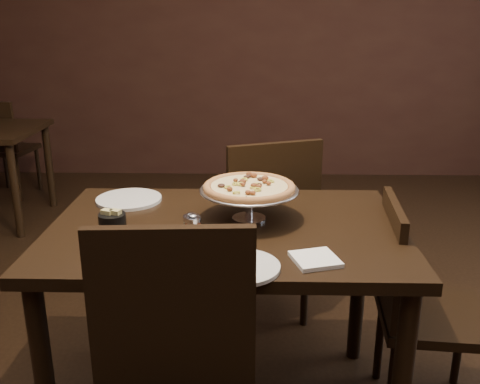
{
  "coord_description": "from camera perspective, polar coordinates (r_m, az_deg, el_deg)",
  "views": [
    {
      "loc": [
        0.02,
        -1.75,
        1.54
      ],
      "look_at": [
        -0.02,
        0.12,
        0.92
      ],
      "focal_mm": 40.0,
      "sensor_mm": 36.0,
      "label": 1
    }
  ],
  "objects": [
    {
      "name": "room",
      "position": [
        1.78,
        2.79,
        13.86
      ],
      "size": [
        6.04,
        7.04,
        2.84
      ],
      "color": "black",
      "rests_on": "ground"
    },
    {
      "name": "dining_table",
      "position": [
        2.0,
        -1.47,
        -6.42
      ],
      "size": [
        1.29,
        0.86,
        0.81
      ],
      "rotation": [
        0.0,
        0.0,
        -0.0
      ],
      "color": "black",
      "rests_on": "ground"
    },
    {
      "name": "pizza_stand",
      "position": [
        1.98,
        0.98,
        0.46
      ],
      "size": [
        0.37,
        0.37,
        0.15
      ],
      "color": "silver",
      "rests_on": "dining_table"
    },
    {
      "name": "parmesan_shaker",
      "position": [
        1.83,
        -5.19,
        -3.72
      ],
      "size": [
        0.06,
        0.06,
        0.1
      ],
      "color": "beige",
      "rests_on": "dining_table"
    },
    {
      "name": "pepper_flake_shaker",
      "position": [
        1.82,
        -5.04,
        -3.85
      ],
      "size": [
        0.06,
        0.06,
        0.1
      ],
      "color": "maroon",
      "rests_on": "dining_table"
    },
    {
      "name": "packet_caddy",
      "position": [
        1.97,
        -13.47,
        -3.04
      ],
      "size": [
        0.1,
        0.1,
        0.08
      ],
      "rotation": [
        0.0,
        0.0,
        -0.34
      ],
      "color": "black",
      "rests_on": "dining_table"
    },
    {
      "name": "napkin_stack",
      "position": [
        1.7,
        8.04,
        -7.13
      ],
      "size": [
        0.17,
        0.17,
        0.01
      ],
      "primitive_type": "cube",
      "rotation": [
        0.0,
        0.0,
        0.29
      ],
      "color": "white",
      "rests_on": "dining_table"
    },
    {
      "name": "plate_left",
      "position": [
        2.26,
        -11.76,
        -0.76
      ],
      "size": [
        0.27,
        0.27,
        0.01
      ],
      "primitive_type": "cylinder",
      "color": "silver",
      "rests_on": "dining_table"
    },
    {
      "name": "plate_near",
      "position": [
        1.64,
        -0.04,
        -8.0
      ],
      "size": [
        0.25,
        0.25,
        0.01
      ],
      "primitive_type": "cylinder",
      "color": "silver",
      "rests_on": "dining_table"
    },
    {
      "name": "serving_spatula",
      "position": [
        1.89,
        1.35,
        -0.51
      ],
      "size": [
        0.15,
        0.15,
        0.02
      ],
      "rotation": [
        0.0,
        0.0,
        -0.54
      ],
      "color": "silver",
      "rests_on": "pizza_stand"
    },
    {
      "name": "chair_far",
      "position": [
        2.68,
        2.58,
        -3.53
      ],
      "size": [
        0.59,
        0.59,
        0.99
      ],
      "rotation": [
        0.0,
        0.0,
        3.49
      ],
      "color": "black",
      "rests_on": "ground"
    },
    {
      "name": "chair_side",
      "position": [
        2.23,
        18.34,
        -11.02
      ],
      "size": [
        0.45,
        0.45,
        0.88
      ],
      "rotation": [
        0.0,
        0.0,
        1.48
      ],
      "color": "black",
      "rests_on": "ground"
    },
    {
      "name": "bg_chair_far",
      "position": [
        5.09,
        -23.94,
        4.63
      ],
      "size": [
        0.46,
        0.46,
        0.87
      ],
      "rotation": [
        0.0,
        0.0,
        2.99
      ],
      "color": "black",
      "rests_on": "ground"
    }
  ]
}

